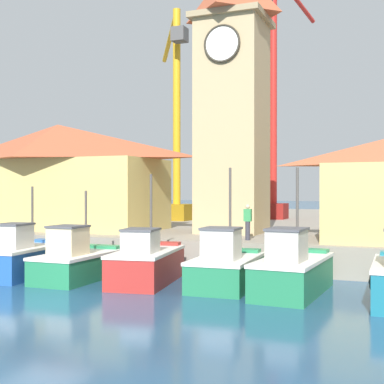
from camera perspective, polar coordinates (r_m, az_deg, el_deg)
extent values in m
plane|color=navy|center=(17.98, -15.74, -11.38)|extent=(300.00, 300.00, 0.00)
cube|color=gray|center=(43.45, 7.67, -3.62)|extent=(120.00, 40.00, 1.33)
cube|color=navy|center=(26.84, -19.59, -4.95)|extent=(1.73, 0.74, 0.24)
cube|color=#2356A8|center=(23.49, -17.38, -7.22)|extent=(2.11, 4.35, 1.14)
cube|color=#2356A8|center=(24.96, -14.96, -5.18)|extent=(1.53, 0.73, 0.24)
cube|color=silver|center=(23.42, -17.38, -5.71)|extent=(2.17, 4.42, 0.12)
cube|color=beige|center=(22.76, -18.44, -4.55)|extent=(1.15, 1.35, 0.94)
cube|color=#4C4C51|center=(22.73, -18.44, -3.28)|extent=(1.24, 1.44, 0.08)
cylinder|color=#4C4742|center=(23.75, -16.67, -2.45)|extent=(0.10, 0.10, 2.50)
torus|color=black|center=(24.21, -18.97, -6.99)|extent=(0.16, 0.53, 0.52)
cube|color=#237A4C|center=(22.13, -11.99, -7.89)|extent=(2.00, 4.21, 0.97)
cube|color=#237A4C|center=(23.60, -9.50, -5.90)|extent=(1.67, 0.62, 0.24)
cube|color=silver|center=(22.06, -11.99, -6.52)|extent=(2.06, 4.27, 0.12)
cube|color=beige|center=(21.39, -13.08, -5.13)|extent=(1.18, 1.27, 1.07)
cube|color=#4C4C51|center=(21.35, -13.09, -3.60)|extent=(1.27, 1.35, 0.08)
cylinder|color=#4C4742|center=(22.38, -11.25, -3.06)|extent=(0.10, 0.10, 2.49)
torus|color=black|center=(22.89, -13.92, -7.62)|extent=(0.13, 0.52, 0.52)
cube|color=#AD2823|center=(21.00, -4.83, -8.06)|extent=(2.60, 4.64, 1.16)
cube|color=#AD2823|center=(22.76, -3.34, -5.63)|extent=(1.70, 0.86, 0.24)
cube|color=silver|center=(20.92, -4.83, -6.35)|extent=(2.67, 4.71, 0.12)
cube|color=beige|center=(20.14, -5.50, -5.28)|extent=(1.35, 1.49, 0.81)
cube|color=#4C4C51|center=(20.10, -5.50, -4.01)|extent=(1.44, 1.58, 0.08)
cylinder|color=#4C4742|center=(21.32, -4.39, -2.07)|extent=(0.10, 0.10, 2.97)
torus|color=black|center=(21.54, -7.31, -7.85)|extent=(0.20, 0.53, 0.52)
cube|color=#237A4C|center=(20.03, 3.70, -8.69)|extent=(2.19, 4.09, 1.02)
cube|color=#237A4C|center=(21.62, 4.98, -6.34)|extent=(1.74, 0.68, 0.24)
cube|color=silver|center=(19.95, 3.70, -7.11)|extent=(2.25, 4.15, 0.12)
cube|color=beige|center=(19.21, 3.13, -5.61)|extent=(1.26, 1.25, 1.06)
cube|color=#4C4C51|center=(19.16, 3.13, -3.91)|extent=(1.35, 1.34, 0.08)
cylinder|color=#4C4742|center=(20.28, 4.09, -2.10)|extent=(0.10, 0.10, 3.32)
torus|color=black|center=(20.54, 0.90, -8.46)|extent=(0.14, 0.52, 0.52)
cube|color=#237A4C|center=(19.17, 10.73, -8.94)|extent=(2.14, 4.70, 1.12)
cube|color=#237A4C|center=(21.04, 12.16, -6.24)|extent=(1.62, 0.69, 0.24)
cube|color=silver|center=(19.08, 10.73, -7.13)|extent=(2.20, 4.77, 0.12)
cube|color=#B2ADA3|center=(18.24, 10.09, -5.66)|extent=(1.20, 1.44, 1.03)
cube|color=#4C4C51|center=(18.19, 10.09, -3.92)|extent=(1.29, 1.53, 0.08)
cylinder|color=#4C4742|center=(19.49, 11.17, -2.10)|extent=(0.10, 0.10, 3.18)
torus|color=black|center=(19.66, 8.00, -8.70)|extent=(0.15, 0.53, 0.52)
torus|color=black|center=(18.68, 18.60, -9.08)|extent=(0.13, 0.52, 0.52)
cube|color=tan|center=(28.60, 4.34, 6.81)|extent=(3.28, 3.28, 11.10)
cube|color=#9C865F|center=(29.79, 4.34, 17.77)|extent=(3.78, 3.78, 0.30)
cylinder|color=white|center=(27.77, 3.23, 15.52)|extent=(1.81, 0.12, 1.81)
torus|color=#332D23|center=(27.74, 3.20, 15.54)|extent=(1.93, 0.12, 1.93)
cube|color=tan|center=(32.40, -14.12, -0.25)|extent=(12.27, 5.29, 4.00)
pyramid|color=#B25133|center=(32.51, -14.13, 5.14)|extent=(12.67, 5.69, 2.11)
cube|color=#976E11|center=(39.57, -1.64, -2.17)|extent=(2.00, 2.00, 1.20)
cylinder|color=gold|center=(40.01, -1.64, 9.08)|extent=(0.56, 0.56, 14.42)
cylinder|color=gold|center=(44.63, -2.36, 16.07)|extent=(4.08, 6.09, 2.30)
cube|color=#4C4C4C|center=(39.77, -1.33, 16.42)|extent=(1.00, 1.00, 1.00)
cube|color=maroon|center=(42.01, 8.66, -2.03)|extent=(2.00, 2.00, 1.20)
cylinder|color=red|center=(42.78, 8.67, 11.43)|extent=(0.56, 0.56, 18.73)
cylinder|color=#33333D|center=(24.34, 5.96, -4.13)|extent=(0.22, 0.22, 0.85)
cube|color=#338C4C|center=(24.30, 5.96, -2.48)|extent=(0.34, 0.22, 0.56)
sphere|color=beige|center=(24.28, 5.96, -1.56)|extent=(0.20, 0.20, 0.20)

